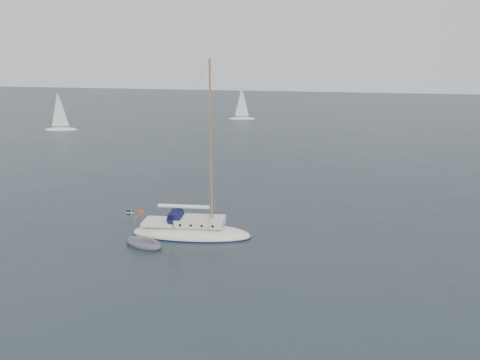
# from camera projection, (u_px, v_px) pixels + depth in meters

# --- Properties ---
(ground) EXTENTS (300.00, 300.00, 0.00)m
(ground) POSITION_uv_depth(u_px,v_px,m) (242.00, 243.00, 31.43)
(ground) COLOR black
(ground) RESTS_ON ground
(sailboat) EXTENTS (8.82, 2.65, 12.56)m
(sailboat) POSITION_uv_depth(u_px,v_px,m) (191.00, 223.00, 32.45)
(sailboat) COLOR silver
(sailboat) RESTS_ON ground
(dinghy) EXTENTS (2.96, 1.34, 0.42)m
(dinghy) POSITION_uv_depth(u_px,v_px,m) (144.00, 243.00, 30.91)
(dinghy) COLOR #54545A
(dinghy) RESTS_ON ground
(distant_yacht_c) EXTENTS (5.37, 2.86, 7.11)m
(distant_yacht_c) POSITION_uv_depth(u_px,v_px,m) (242.00, 104.00, 94.67)
(distant_yacht_c) COLOR silver
(distant_yacht_c) RESTS_ON ground
(distant_yacht_a) EXTENTS (5.55, 2.96, 7.35)m
(distant_yacht_a) POSITION_uv_depth(u_px,v_px,m) (59.00, 112.00, 80.14)
(distant_yacht_a) COLOR silver
(distant_yacht_a) RESTS_ON ground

